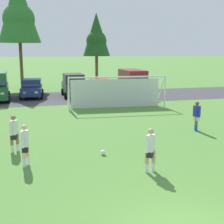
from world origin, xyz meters
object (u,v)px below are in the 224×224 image
object	(u,v)px
player_midfield_center	(197,116)
parked_car_slot_center_left	(74,85)
soccer_ball	(103,152)
parked_car_slot_left	(32,88)
player_winger_left	(14,134)
player_winger_right	(25,145)
soccer_goal	(116,91)
parked_car_slot_center	(102,89)
parked_car_slot_center_right	(133,82)
player_defender_far	(150,150)

from	to	relation	value
player_midfield_center	parked_car_slot_center_left	distance (m)	15.46
soccer_ball	parked_car_slot_left	distance (m)	18.03
soccer_ball	player_midfield_center	world-z (taller)	player_midfield_center
soccer_ball	player_winger_left	size ratio (longest dim) A/B	0.13
player_midfield_center	player_winger_right	world-z (taller)	same
soccer_goal	player_winger_right	world-z (taller)	soccer_goal
soccer_goal	parked_car_slot_center_left	bearing A→B (deg)	109.81
parked_car_slot_center	parked_car_slot_center_right	xyz separation A→B (m)	(3.24, 0.77, 0.47)
soccer_goal	player_winger_right	size ratio (longest dim) A/B	4.58
parked_car_slot_left	player_winger_left	bearing A→B (deg)	-92.47
player_winger_right	parked_car_slot_center_left	world-z (taller)	parked_car_slot_center_left
soccer_ball	player_winger_right	size ratio (longest dim) A/B	0.13
player_defender_far	parked_car_slot_center_left	xyz separation A→B (m)	(-0.33, 19.69, 0.29)
soccer_ball	soccer_goal	distance (m)	11.28
player_midfield_center	parked_car_slot_center	size ratio (longest dim) A/B	0.39
player_winger_left	player_winger_right	distance (m)	1.97
soccer_goal	player_winger_right	distance (m)	13.01
soccer_ball	player_midfield_center	xyz separation A→B (m)	(5.88, 2.79, 0.71)
player_defender_far	soccer_ball	bearing A→B (deg)	119.39
soccer_goal	player_defender_far	xyz separation A→B (m)	(-2.10, -12.95, -0.47)
soccer_ball	player_midfield_center	distance (m)	6.55
player_winger_right	player_winger_left	bearing A→B (deg)	104.72
parked_car_slot_center	soccer_ball	bearing A→B (deg)	-101.95
soccer_ball	parked_car_slot_center	size ratio (longest dim) A/B	0.05
player_midfield_center	parked_car_slot_left	world-z (taller)	parked_car_slot_left
parked_car_slot_center_left	player_winger_left	bearing A→B (deg)	-106.01
player_midfield_center	parked_car_slot_center_right	world-z (taller)	parked_car_slot_center_right
parked_car_slot_center	parked_car_slot_center_right	size ratio (longest dim) A/B	0.88
parked_car_slot_center	parked_car_slot_center_left	bearing A→B (deg)	146.17
player_defender_far	parked_car_slot_center_left	distance (m)	19.69
parked_car_slot_center_left	parked_car_slot_center_right	distance (m)	5.71
player_winger_right	parked_car_slot_center	bearing A→B (deg)	68.28
player_midfield_center	parked_car_slot_left	distance (m)	17.39
player_winger_right	parked_car_slot_center	size ratio (longest dim) A/B	0.39
soccer_ball	parked_car_slot_center_left	xyz separation A→B (m)	(0.94, 17.44, 1.00)
player_defender_far	parked_car_slot_center_right	bearing A→B (deg)	74.24
soccer_ball	player_winger_right	xyz separation A→B (m)	(-3.17, -0.54, 0.71)
player_midfield_center	parked_car_slot_center_right	bearing A→B (deg)	87.10
player_defender_far	player_winger_right	bearing A→B (deg)	158.88
player_winger_left	soccer_goal	bearing A→B (deg)	52.97
player_midfield_center	player_defender_far	size ratio (longest dim) A/B	1.00
player_winger_left	parked_car_slot_center_left	bearing A→B (deg)	73.99
parked_car_slot_center_left	player_defender_far	bearing A→B (deg)	-89.05
parked_car_slot_center	parked_car_slot_center_right	bearing A→B (deg)	13.35
player_winger_right	parked_car_slot_center	world-z (taller)	parked_car_slot_center
player_winger_right	parked_car_slot_left	bearing A→B (deg)	89.35
parked_car_slot_left	player_winger_right	bearing A→B (deg)	-90.65
parked_car_slot_center	player_midfield_center	bearing A→B (deg)	-78.98
soccer_goal	parked_car_slot_center_right	bearing A→B (deg)	61.38
soccer_goal	parked_car_slot_center	size ratio (longest dim) A/B	1.77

